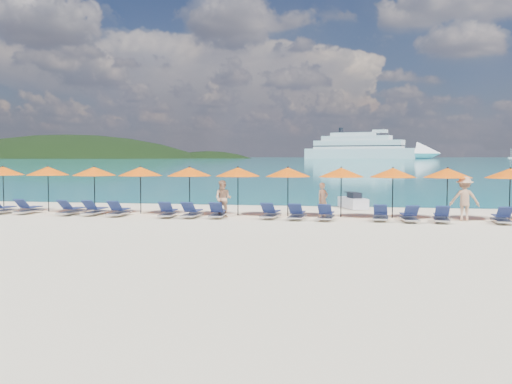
# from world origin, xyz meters

# --- Properties ---
(ground) EXTENTS (1400.00, 1400.00, 0.00)m
(ground) POSITION_xyz_m (0.00, 0.00, 0.00)
(ground) COLOR beige
(sea) EXTENTS (1600.00, 1300.00, 0.01)m
(sea) POSITION_xyz_m (0.00, 660.00, 0.01)
(sea) COLOR #1FA9B2
(sea) RESTS_ON ground
(headland_main) EXTENTS (374.00, 242.00, 126.50)m
(headland_main) POSITION_xyz_m (-300.00, 540.00, -38.00)
(headland_main) COLOR black
(headland_main) RESTS_ON ground
(headland_small) EXTENTS (162.00, 126.00, 85.50)m
(headland_small) POSITION_xyz_m (-150.00, 560.00, -35.00)
(headland_small) COLOR black
(headland_small) RESTS_ON ground
(cruise_ship) EXTENTS (129.68, 57.74, 36.01)m
(cruise_ship) POSITION_xyz_m (17.79, 535.73, 9.37)
(cruise_ship) COLOR white
(cruise_ship) RESTS_ON ground
(sailboat_near) EXTENTS (5.35, 1.78, 9.81)m
(sailboat_near) POSITION_xyz_m (148.45, 556.36, 1.01)
(sailboat_near) COLOR white
(sailboat_near) RESTS_ON ground
(jetski) EXTENTS (1.66, 2.50, 0.83)m
(jetski) POSITION_xyz_m (4.09, 9.13, 0.34)
(jetski) COLOR silver
(jetski) RESTS_ON ground
(beachgoer_a) EXTENTS (0.66, 0.65, 1.54)m
(beachgoer_a) POSITION_xyz_m (2.77, 4.73, 0.77)
(beachgoer_a) COLOR tan
(beachgoer_a) RESTS_ON ground
(beachgoer_b) EXTENTS (0.86, 0.57, 1.65)m
(beachgoer_b) POSITION_xyz_m (-1.66, 3.85, 0.83)
(beachgoer_b) COLOR tan
(beachgoer_b) RESTS_ON ground
(beachgoer_c) EXTENTS (1.26, 0.65, 1.88)m
(beachgoer_c) POSITION_xyz_m (8.78, 4.10, 0.94)
(beachgoer_c) COLOR tan
(beachgoer_c) RESTS_ON ground
(umbrella_0) EXTENTS (2.10, 2.10, 2.28)m
(umbrella_0) POSITION_xyz_m (-13.03, 4.50, 2.02)
(umbrella_0) COLOR black
(umbrella_0) RESTS_ON ground
(umbrella_1) EXTENTS (2.10, 2.10, 2.28)m
(umbrella_1) POSITION_xyz_m (-10.71, 4.68, 2.02)
(umbrella_1) COLOR black
(umbrella_1) RESTS_ON ground
(umbrella_2) EXTENTS (2.10, 2.10, 2.28)m
(umbrella_2) POSITION_xyz_m (-8.19, 4.51, 2.02)
(umbrella_2) COLOR black
(umbrella_2) RESTS_ON ground
(umbrella_3) EXTENTS (2.10, 2.10, 2.28)m
(umbrella_3) POSITION_xyz_m (-5.88, 4.61, 2.02)
(umbrella_3) COLOR black
(umbrella_3) RESTS_ON ground
(umbrella_4) EXTENTS (2.10, 2.10, 2.28)m
(umbrella_4) POSITION_xyz_m (-3.47, 4.65, 2.02)
(umbrella_4) COLOR black
(umbrella_4) RESTS_ON ground
(umbrella_5) EXTENTS (2.10, 2.10, 2.28)m
(umbrella_5) POSITION_xyz_m (-1.14, 4.62, 2.02)
(umbrella_5) COLOR black
(umbrella_5) RESTS_ON ground
(umbrella_6) EXTENTS (2.10, 2.10, 2.28)m
(umbrella_6) POSITION_xyz_m (1.18, 4.70, 2.02)
(umbrella_6) COLOR black
(umbrella_6) RESTS_ON ground
(umbrella_7) EXTENTS (2.10, 2.10, 2.28)m
(umbrella_7) POSITION_xyz_m (3.59, 4.65, 2.02)
(umbrella_7) COLOR black
(umbrella_7) RESTS_ON ground
(umbrella_8) EXTENTS (2.10, 2.10, 2.28)m
(umbrella_8) POSITION_xyz_m (5.84, 4.67, 2.02)
(umbrella_8) COLOR black
(umbrella_8) RESTS_ON ground
(umbrella_9) EXTENTS (2.10, 2.10, 2.28)m
(umbrella_9) POSITION_xyz_m (8.16, 4.71, 2.02)
(umbrella_9) COLOR black
(umbrella_9) RESTS_ON ground
(umbrella_10) EXTENTS (2.10, 2.10, 2.28)m
(umbrella_10) POSITION_xyz_m (10.70, 4.59, 2.02)
(umbrella_10) COLOR black
(umbrella_10) RESTS_ON ground
(lounger_1) EXTENTS (0.66, 1.71, 0.66)m
(lounger_1) POSITION_xyz_m (-12.35, 3.28, 0.24)
(lounger_1) COLOR silver
(lounger_1) RESTS_ON ground
(lounger_2) EXTENTS (0.66, 1.71, 0.66)m
(lounger_2) POSITION_xyz_m (-11.12, 3.57, 0.24)
(lounger_2) COLOR silver
(lounger_2) RESTS_ON ground
(lounger_3) EXTENTS (0.76, 1.75, 0.66)m
(lounger_3) POSITION_xyz_m (-8.82, 3.41, 0.24)
(lounger_3) COLOR silver
(lounger_3) RESTS_ON ground
(lounger_4) EXTENTS (0.67, 1.72, 0.66)m
(lounger_4) POSITION_xyz_m (-7.68, 3.49, 0.24)
(lounger_4) COLOR silver
(lounger_4) RESTS_ON ground
(lounger_5) EXTENTS (0.69, 1.72, 0.66)m
(lounger_5) POSITION_xyz_m (-6.43, 3.33, 0.24)
(lounger_5) COLOR silver
(lounger_5) RESTS_ON ground
(lounger_6) EXTENTS (0.78, 1.75, 0.66)m
(lounger_6) POSITION_xyz_m (-4.04, 3.23, 0.24)
(lounger_6) COLOR silver
(lounger_6) RESTS_ON ground
(lounger_7) EXTENTS (0.65, 1.71, 0.66)m
(lounger_7) POSITION_xyz_m (-2.95, 3.26, 0.24)
(lounger_7) COLOR silver
(lounger_7) RESTS_ON ground
(lounger_8) EXTENTS (0.76, 1.75, 0.66)m
(lounger_8) POSITION_xyz_m (-1.78, 3.37, 0.24)
(lounger_8) COLOR silver
(lounger_8) RESTS_ON ground
(lounger_9) EXTENTS (0.76, 1.74, 0.66)m
(lounger_9) POSITION_xyz_m (0.56, 3.52, 0.24)
(lounger_9) COLOR silver
(lounger_9) RESTS_ON ground
(lounger_10) EXTENTS (0.68, 1.72, 0.66)m
(lounger_10) POSITION_xyz_m (1.75, 3.32, 0.24)
(lounger_10) COLOR silver
(lounger_10) RESTS_ON ground
(lounger_11) EXTENTS (0.71, 1.73, 0.66)m
(lounger_11) POSITION_xyz_m (3.00, 3.25, 0.24)
(lounger_11) COLOR silver
(lounger_11) RESTS_ON ground
(lounger_12) EXTENTS (0.73, 1.74, 0.66)m
(lounger_12) POSITION_xyz_m (5.29, 3.49, 0.24)
(lounger_12) COLOR silver
(lounger_12) RESTS_ON ground
(lounger_13) EXTENTS (0.77, 1.75, 0.66)m
(lounger_13) POSITION_xyz_m (6.44, 3.26, 0.24)
(lounger_13) COLOR silver
(lounger_13) RESTS_ON ground
(lounger_14) EXTENTS (0.74, 1.74, 0.66)m
(lounger_14) POSITION_xyz_m (7.74, 3.31, 0.24)
(lounger_14) COLOR silver
(lounger_14) RESTS_ON ground
(lounger_15) EXTENTS (0.68, 1.72, 0.66)m
(lounger_15) POSITION_xyz_m (10.10, 3.32, 0.24)
(lounger_15) COLOR silver
(lounger_15) RESTS_ON ground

